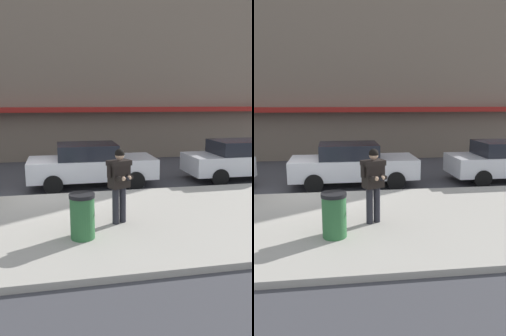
{
  "view_description": "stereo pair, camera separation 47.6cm",
  "coord_description": "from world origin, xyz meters",
  "views": [
    {
      "loc": [
        0.68,
        -10.46,
        3.02
      ],
      "look_at": [
        2.13,
        -3.13,
        1.49
      ],
      "focal_mm": 35.0,
      "sensor_mm": 36.0,
      "label": 1
    },
    {
      "loc": [
        1.15,
        -10.54,
        3.02
      ],
      "look_at": [
        2.13,
        -3.13,
        1.49
      ],
      "focal_mm": 35.0,
      "sensor_mm": 36.0,
      "label": 2
    }
  ],
  "objects": [
    {
      "name": "sidewalk",
      "position": [
        1.0,
        -2.85,
        0.07
      ],
      "size": [
        32.0,
        5.3,
        0.14
      ],
      "primitive_type": "cube",
      "color": "#A8A399",
      "rests_on": "ground"
    },
    {
      "name": "parked_sedan_mid",
      "position": [
        1.69,
        1.13,
        0.79
      ],
      "size": [
        4.52,
        1.98,
        1.54
      ],
      "color": "silver",
      "rests_on": "ground"
    },
    {
      "name": "trash_bin",
      "position": [
        1.05,
        -3.81,
        0.63
      ],
      "size": [
        0.55,
        0.55,
        0.98
      ],
      "color": "#2D6638",
      "rests_on": "sidewalk"
    },
    {
      "name": "ground_plane",
      "position": [
        0.0,
        0.0,
        0.0
      ],
      "size": [
        80.0,
        80.0,
        0.0
      ],
      "primitive_type": "plane",
      "color": "#3D3D42"
    },
    {
      "name": "storefront_facade",
      "position": [
        1.0,
        8.49,
        6.96
      ],
      "size": [
        28.0,
        4.7,
        13.95
      ],
      "color": "#756656",
      "rests_on": "ground"
    },
    {
      "name": "curb_paint_line",
      "position": [
        1.0,
        0.05,
        0.0
      ],
      "size": [
        28.0,
        0.12,
        0.01
      ],
      "primitive_type": "cube",
      "color": "silver",
      "rests_on": "ground"
    },
    {
      "name": "man_texting_on_phone",
      "position": [
        1.97,
        -3.1,
        1.25
      ],
      "size": [
        0.61,
        0.65,
        1.81
      ],
      "color": "#23232B",
      "rests_on": "sidewalk"
    }
  ]
}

